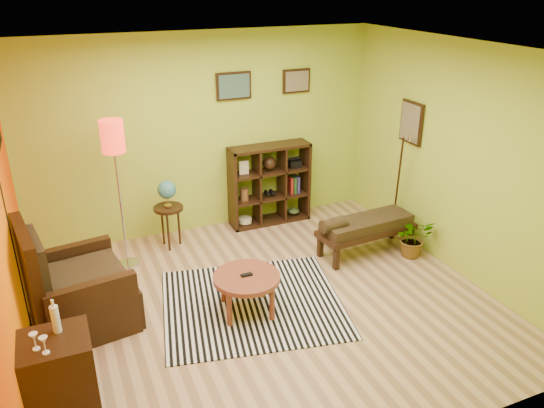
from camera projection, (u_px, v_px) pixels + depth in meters
name	position (u px, v px, depth m)	size (l,w,h in m)	color
ground	(266.00, 304.00, 6.03)	(5.00, 5.00, 0.00)	tan
room_shell	(256.00, 155.00, 5.29)	(5.04, 4.54, 2.82)	#A7C537
zebra_rug	(252.00, 303.00, 6.05)	(2.00, 1.78, 0.01)	white
coffee_table	(247.00, 281.00, 5.77)	(0.74, 0.74, 0.47)	brown
armchair	(75.00, 294.00, 5.57)	(1.14, 1.14, 1.22)	black
side_cabinet	(59.00, 373.00, 4.50)	(0.59, 0.53, 1.01)	black
floor_lamp	(114.00, 150.00, 6.24)	(0.29, 0.29, 1.91)	silver
globe_table	(167.00, 197.00, 7.04)	(0.40, 0.40, 0.97)	black
cube_shelf	(270.00, 184.00, 7.83)	(1.20, 0.35, 1.20)	black
bench	(364.00, 226.00, 6.99)	(1.39, 0.58, 0.62)	black
potted_plant	(413.00, 241.00, 7.01)	(0.49, 0.54, 0.42)	#26661E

